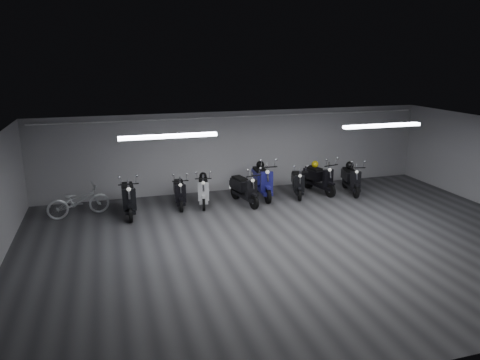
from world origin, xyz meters
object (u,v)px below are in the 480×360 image
object	(u,v)px
scooter_1	(179,188)
scooter_3	(244,184)
helmet_0	(350,165)
scooter_7	(319,174)
scooter_5	(298,179)
helmet_3	(260,165)
scooter_0	(128,193)
scooter_4	(262,176)
bicycle	(78,198)
helmet_1	(203,176)
scooter_2	(203,186)
helmet_2	(315,164)
scooter_8	(351,175)

from	to	relation	value
scooter_1	scooter_3	world-z (taller)	scooter_3
scooter_1	helmet_0	world-z (taller)	scooter_1
scooter_7	helmet_0	bearing A→B (deg)	-18.33
scooter_5	helmet_3	bearing A→B (deg)	173.92
scooter_0	scooter_4	world-z (taller)	scooter_4
bicycle	scooter_0	bearing A→B (deg)	-117.28
helmet_0	helmet_1	size ratio (longest dim) A/B	1.15
scooter_2	helmet_1	bearing A→B (deg)	90.00
helmet_1	helmet_2	distance (m)	4.04
scooter_1	bicycle	xyz separation A→B (m)	(-3.03, -0.02, -0.04)
scooter_0	scooter_8	xyz separation A→B (m)	(7.54, 0.09, -0.06)
bicycle	helmet_2	distance (m)	7.89
scooter_1	helmet_1	size ratio (longest dim) A/B	6.92
helmet_0	scooter_5	bearing A→B (deg)	-179.34
bicycle	helmet_1	world-z (taller)	bicycle
scooter_8	bicycle	world-z (taller)	scooter_8
scooter_0	bicycle	distance (m)	1.49
scooter_7	helmet_1	distance (m)	4.10
scooter_5	bicycle	world-z (taller)	scooter_5
scooter_4	scooter_3	bearing A→B (deg)	-144.15
helmet_1	helmet_2	size ratio (longest dim) A/B	0.97
scooter_4	helmet_2	distance (m)	2.03
helmet_3	scooter_1	bearing A→B (deg)	-171.39
helmet_0	helmet_3	distance (m)	3.19
scooter_2	helmet_0	bearing A→B (deg)	11.59
scooter_2	scooter_5	xyz separation A→B (m)	(3.28, -0.01, -0.02)
scooter_5	scooter_7	xyz separation A→B (m)	(0.87, 0.14, 0.08)
helmet_3	scooter_2	bearing A→B (deg)	-167.07
scooter_2	scooter_5	bearing A→B (deg)	11.29
scooter_3	scooter_2	bearing A→B (deg)	153.95
scooter_1	scooter_2	world-z (taller)	scooter_2
scooter_1	helmet_3	bearing A→B (deg)	13.31
scooter_2	scooter_7	size ratio (longest dim) A/B	0.92
scooter_3	scooter_7	world-z (taller)	scooter_7
scooter_2	scooter_7	distance (m)	4.14
scooter_5	scooter_2	bearing A→B (deg)	-163.84
scooter_0	scooter_2	bearing A→B (deg)	7.59
scooter_0	scooter_2	xyz separation A→B (m)	(2.35, 0.31, -0.07)
scooter_5	helmet_0	bearing A→B (deg)	16.98
scooter_1	scooter_8	xyz separation A→B (m)	(5.95, -0.27, 0.03)
scooter_7	helmet_2	size ratio (longest dim) A/B	7.55
scooter_3	scooter_5	distance (m)	2.01
scooter_4	bicycle	size ratio (longest dim) A/B	1.13
helmet_1	helmet_2	world-z (taller)	helmet_2
scooter_3	helmet_1	world-z (taller)	scooter_3
scooter_0	scooter_8	size ratio (longest dim) A/B	1.09
scooter_1	bicycle	distance (m)	3.03
scooter_3	bicycle	xyz separation A→B (m)	(-5.07, 0.33, -0.09)
scooter_1	scooter_7	size ratio (longest dim) A/B	0.89
helmet_0	helmet_1	xyz separation A→B (m)	(-5.20, 0.22, -0.04)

